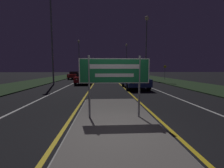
% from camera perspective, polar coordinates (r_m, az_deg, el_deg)
% --- Properties ---
extents(ground_plane, '(160.00, 160.00, 0.00)m').
position_cam_1_polar(ground_plane, '(4.58, 1.89, -17.47)').
color(ground_plane, black).
extents(median_island, '(2.81, 6.55, 0.10)m').
position_cam_1_polar(median_island, '(5.49, 0.93, -13.00)').
color(median_island, '#999993').
rests_on(median_island, ground_plane).
extents(verge_left, '(5.00, 100.00, 0.08)m').
position_cam_1_polar(verge_left, '(25.91, -23.91, 1.36)').
color(verge_left, '#23381E').
rests_on(verge_left, ground_plane).
extents(verge_right, '(5.00, 100.00, 0.08)m').
position_cam_1_polar(verge_right, '(26.20, 18.87, 1.59)').
color(verge_right, '#23381E').
rests_on(verge_right, ground_plane).
extents(centre_line_yellow_left, '(0.12, 70.00, 0.01)m').
position_cam_1_polar(centre_line_yellow_left, '(29.27, -5.68, 2.21)').
color(centre_line_yellow_left, gold).
rests_on(centre_line_yellow_left, ground_plane).
extents(centre_line_yellow_right, '(0.12, 70.00, 0.01)m').
position_cam_1_polar(centre_line_yellow_right, '(29.32, 0.56, 2.24)').
color(centre_line_yellow_right, gold).
rests_on(centre_line_yellow_right, ground_plane).
extents(lane_line_white_left, '(0.12, 70.00, 0.01)m').
position_cam_1_polar(lane_line_white_left, '(29.50, -10.75, 2.16)').
color(lane_line_white_left, silver).
rests_on(lane_line_white_left, ground_plane).
extents(lane_line_white_right, '(0.12, 70.00, 0.01)m').
position_cam_1_polar(lane_line_white_right, '(29.61, 5.60, 2.25)').
color(lane_line_white_right, silver).
rests_on(lane_line_white_right, ground_plane).
extents(edge_line_white_left, '(0.10, 70.00, 0.01)m').
position_cam_1_polar(edge_line_white_left, '(30.03, -16.44, 2.09)').
color(edge_line_white_left, silver).
rests_on(edge_line_white_left, ground_plane).
extents(edge_line_white_right, '(0.10, 70.00, 0.01)m').
position_cam_1_polar(edge_line_white_right, '(30.22, 11.23, 2.24)').
color(edge_line_white_right, silver).
rests_on(edge_line_white_right, ground_plane).
extents(highway_sign, '(2.44, 0.07, 2.17)m').
position_cam_1_polar(highway_sign, '(5.20, 0.96, 4.04)').
color(highway_sign, gray).
rests_on(highway_sign, median_island).
extents(streetlight_left_near, '(0.52, 0.52, 10.93)m').
position_cam_1_polar(streetlight_left_near, '(19.40, -22.11, 20.32)').
color(streetlight_left_near, gray).
rests_on(streetlight_left_near, ground_plane).
extents(streetlight_left_far, '(0.60, 0.60, 8.84)m').
position_cam_1_polar(streetlight_left_far, '(38.50, -12.48, 12.06)').
color(streetlight_left_far, gray).
rests_on(streetlight_left_far, ground_plane).
extents(streetlight_right_near, '(0.62, 0.62, 9.61)m').
position_cam_1_polar(streetlight_right_near, '(24.09, 12.99, 17.24)').
color(streetlight_right_near, gray).
rests_on(streetlight_right_near, ground_plane).
extents(streetlight_right_far, '(0.64, 0.64, 9.09)m').
position_cam_1_polar(streetlight_right_far, '(44.78, 5.54, 11.70)').
color(streetlight_right_far, gray).
rests_on(streetlight_right_far, ground_plane).
extents(car_receding_0, '(2.01, 4.66, 1.38)m').
position_cam_1_polar(car_receding_0, '(13.95, 8.70, 1.37)').
color(car_receding_0, navy).
rests_on(car_receding_0, ground_plane).
extents(car_receding_1, '(1.87, 4.50, 1.33)m').
position_cam_1_polar(car_receding_1, '(25.33, 10.21, 3.23)').
color(car_receding_1, silver).
rests_on(car_receding_1, ground_plane).
extents(car_approaching_0, '(1.86, 4.64, 1.41)m').
position_cam_1_polar(car_approaching_0, '(18.64, -10.53, 2.39)').
color(car_approaching_0, maroon).
rests_on(car_approaching_0, ground_plane).
extents(car_approaching_1, '(1.85, 4.78, 1.36)m').
position_cam_1_polar(car_approaching_1, '(27.95, -13.97, 3.41)').
color(car_approaching_1, maroon).
rests_on(car_approaching_1, ground_plane).
extents(car_approaching_2, '(1.87, 4.45, 1.42)m').
position_cam_1_polar(car_approaching_2, '(40.57, -11.06, 4.20)').
color(car_approaching_2, maroon).
rests_on(car_approaching_2, ground_plane).
extents(warning_sign, '(0.60, 0.06, 2.40)m').
position_cam_1_polar(warning_sign, '(26.83, 19.50, 4.83)').
color(warning_sign, gray).
rests_on(warning_sign, verge_right).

